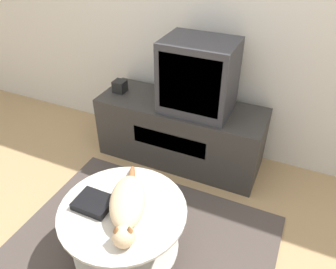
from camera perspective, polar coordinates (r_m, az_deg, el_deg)
ground_plane at (r=2.22m, az=-6.19°, el=-21.12°), size 12.00×12.00×0.00m
rug at (r=2.21m, az=-6.21°, el=-20.97°), size 1.65×1.49×0.02m
tv_stand at (r=2.76m, az=2.12°, el=0.41°), size 1.36×0.48×0.54m
tv at (r=2.44m, az=5.29°, el=10.02°), size 0.52×0.40×0.54m
speaker at (r=2.81m, az=-8.39°, el=8.31°), size 0.10×0.10×0.10m
coffee_table at (r=2.03m, az=-7.54°, el=-15.61°), size 0.73×0.73×0.41m
dvd_box at (r=1.94m, az=-12.80°, el=-11.53°), size 0.21×0.17×0.04m
cat at (r=1.83m, az=-7.11°, el=-12.02°), size 0.34×0.58×0.14m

